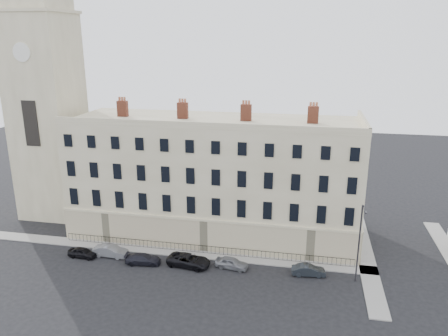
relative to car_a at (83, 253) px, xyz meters
The scene contains 13 objects.
ground 19.76m from the car_a, ahead, with size 160.00×160.00×0.00m, color black.
terrace 18.40m from the car_a, 36.52° to the left, with size 36.22×12.22×17.00m.
church_tower 24.12m from the car_a, 130.31° to the left, with size 8.00×8.13×44.00m.
pavement_terrace 10.19m from the car_a, 18.21° to the left, with size 48.00×2.00×0.12m, color gray.
pavement_east_return 33.25m from the car_a, 10.71° to the left, with size 2.00×24.00×0.12m, color gray.
railings 14.13m from the car_a, 14.68° to the left, with size 35.00×0.04×0.96m.
car_a is the anchor object (origin of this frame).
car_b 3.25m from the car_a, 15.14° to the left, with size 1.44×4.14×1.36m, color slate.
car_c 7.56m from the car_a, ahead, with size 1.66×4.08×1.18m, color black.
car_d 12.80m from the car_a, ahead, with size 2.27×4.92×1.37m, color black.
car_e 17.66m from the car_a, ahead, with size 1.51×3.74×1.27m, color slate.
car_f 26.11m from the car_a, ahead, with size 1.27×3.64×1.20m, color #20242A.
streetlamp 31.31m from the car_a, ahead, with size 0.34×1.88×8.68m.
Camera 1 is at (5.52, -40.19, 24.96)m, focal length 35.00 mm.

